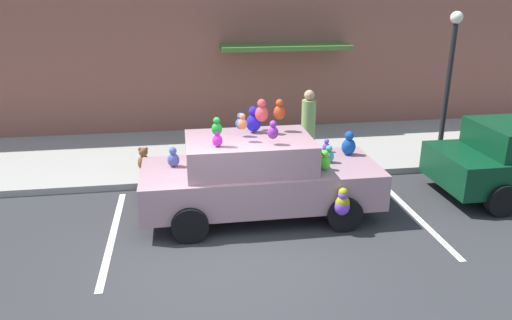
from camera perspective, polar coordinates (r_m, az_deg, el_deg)
The scene contains 9 objects.
ground_plane at distance 8.27m, azimuth -3.68°, elevation -10.87°, with size 60.00×60.00×0.00m, color #2D2D30.
sidewalk at distance 12.80m, azimuth -5.79°, elevation 0.77°, with size 24.00×4.00×0.15m, color gray.
storefront_building at distance 14.29m, azimuth -6.66°, elevation 15.51°, with size 24.00×1.25×6.40m.
parking_stripe_front at distance 10.10m, azimuth 17.65°, elevation -5.85°, with size 0.12×3.60×0.01m, color silver.
parking_stripe_rear at distance 9.22m, azimuth -16.21°, elevation -8.25°, with size 0.12×3.60×0.01m, color silver.
plush_covered_car at distance 9.27m, azimuth 0.35°, elevation -1.78°, with size 4.43×2.07×2.20m.
teddy_bear_on_sidewalk at distance 11.58m, azimuth -12.83°, elevation 0.05°, with size 0.29×0.24×0.55m.
street_lamp_post at distance 12.42m, azimuth 21.46°, elevation 9.61°, with size 0.28×0.28×3.48m.
pedestrian_near_shopfront at distance 12.06m, azimuth 6.05°, elevation 3.87°, with size 0.34×0.34×1.68m.
Camera 1 is at (-0.58, -7.10, 4.19)m, focal length 34.63 mm.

